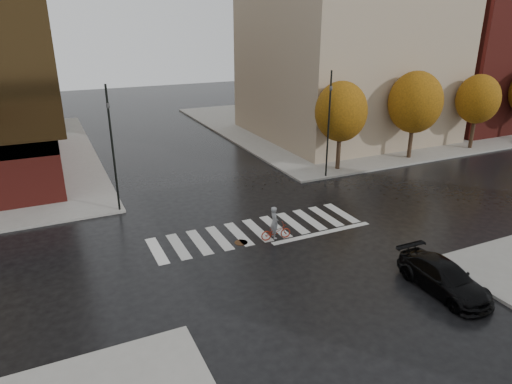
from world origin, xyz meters
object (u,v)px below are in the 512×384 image
sedan (444,277)px  fire_hydrant (48,193)px  cyclist (275,228)px  traffic_light_ne (329,118)px  traffic_light_nw (112,141)px

sedan → fire_hydrant: 23.22m
cyclist → traffic_light_ne: traffic_light_ne is taller
cyclist → sedan: bearing=-143.8°
traffic_light_ne → fire_hydrant: 18.99m
sedan → traffic_light_nw: traffic_light_nw is taller
sedan → traffic_light_nw: 18.40m
traffic_light_nw → fire_hydrant: 6.45m
fire_hydrant → traffic_light_ne: bearing=-11.5°
sedan → traffic_light_nw: bearing=128.0°
cyclist → fire_hydrant: cyclist is taller
sedan → traffic_light_ne: 15.34m
traffic_light_nw → fire_hydrant: bearing=-120.6°
traffic_light_ne → fire_hydrant: bearing=-28.5°
traffic_light_ne → traffic_light_nw: bearing=-17.1°
traffic_light_nw → traffic_light_ne: 14.53m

